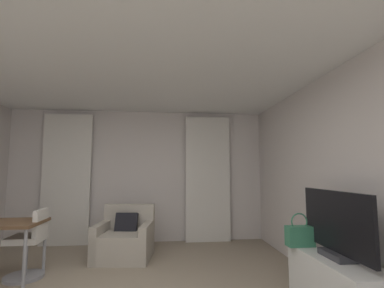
{
  "coord_description": "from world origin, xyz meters",
  "views": [
    {
      "loc": [
        0.5,
        -2.54,
        1.39
      ],
      "look_at": [
        0.9,
        1.42,
        1.79
      ],
      "focal_mm": 25.25,
      "sensor_mm": 36.0,
      "label": 1
    }
  ],
  "objects_px": {
    "armchair": "(125,240)",
    "tv_console": "(338,287)",
    "desk_chair": "(29,247)",
    "tv_flatscreen": "(336,226)",
    "handbag_primary": "(300,235)"
  },
  "relations": [
    {
      "from": "desk_chair",
      "to": "armchair",
      "type": "bearing_deg",
      "value": 31.64
    },
    {
      "from": "armchair",
      "to": "tv_flatscreen",
      "type": "distance_m",
      "value": 3.12
    },
    {
      "from": "armchair",
      "to": "handbag_primary",
      "type": "relative_size",
      "value": 2.55
    },
    {
      "from": "desk_chair",
      "to": "tv_flatscreen",
      "type": "bearing_deg",
      "value": -20.76
    },
    {
      "from": "desk_chair",
      "to": "tv_console",
      "type": "relative_size",
      "value": 0.76
    },
    {
      "from": "desk_chair",
      "to": "handbag_primary",
      "type": "height_order",
      "value": "handbag_primary"
    },
    {
      "from": "armchair",
      "to": "desk_chair",
      "type": "height_order",
      "value": "desk_chair"
    },
    {
      "from": "tv_console",
      "to": "tv_flatscreen",
      "type": "bearing_deg",
      "value": -90.0
    },
    {
      "from": "handbag_primary",
      "to": "tv_console",
      "type": "bearing_deg",
      "value": -70.55
    },
    {
      "from": "armchair",
      "to": "tv_console",
      "type": "bearing_deg",
      "value": -40.78
    },
    {
      "from": "tv_console",
      "to": "handbag_primary",
      "type": "height_order",
      "value": "handbag_primary"
    },
    {
      "from": "armchair",
      "to": "tv_console",
      "type": "distance_m",
      "value": 3.05
    },
    {
      "from": "tv_flatscreen",
      "to": "handbag_primary",
      "type": "relative_size",
      "value": 2.82
    },
    {
      "from": "tv_flatscreen",
      "to": "handbag_primary",
      "type": "height_order",
      "value": "tv_flatscreen"
    },
    {
      "from": "tv_flatscreen",
      "to": "handbag_primary",
      "type": "distance_m",
      "value": 0.5
    }
  ]
}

